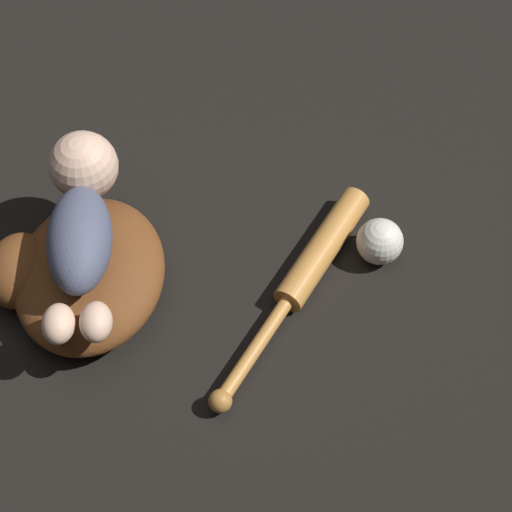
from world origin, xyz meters
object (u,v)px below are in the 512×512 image
at_px(baseball, 380,241).
at_px(baseball_bat, 309,269).
at_px(baseball_glove, 78,273).
at_px(baby_figure, 81,216).

bearing_deg(baseball, baseball_bat, 129.74).
bearing_deg(baseball_bat, baseball_glove, 112.51).
relative_size(baby_figure, baseball, 4.51).
xyz_separation_m(baseball_bat, baseball, (0.08, -0.09, 0.01)).
height_order(baby_figure, baseball, baby_figure).
bearing_deg(baseball_bat, baby_figure, 105.86).
bearing_deg(baseball, baseball_glove, 116.87).
distance_m(baseball_glove, baby_figure, 0.10).
height_order(baby_figure, baseball_bat, baby_figure).
relative_size(baseball_glove, baby_figure, 0.99).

